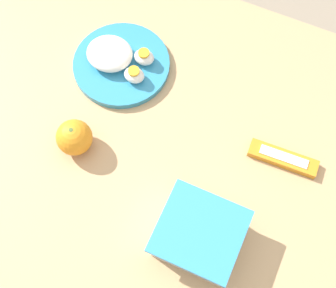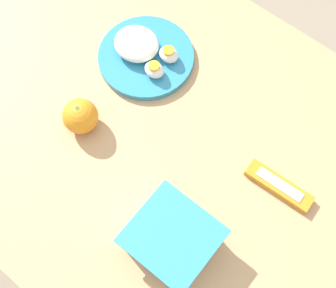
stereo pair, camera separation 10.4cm
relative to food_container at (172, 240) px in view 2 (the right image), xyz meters
name	(u,v)px [view 2 (the right image)]	position (x,y,z in m)	size (l,w,h in m)	color
ground_plane	(152,202)	(0.24, -0.18, -0.74)	(10.00, 10.00, 0.00)	gray
table	(144,132)	(0.24, -0.18, -0.10)	(1.28, 0.89, 0.71)	tan
food_container	(172,240)	(0.00, 0.00, 0.00)	(0.17, 0.16, 0.08)	white
orange_fruit	(80,116)	(0.34, -0.09, 0.00)	(0.08, 0.08, 0.08)	orange
rice_plate	(144,54)	(0.34, -0.32, -0.02)	(0.24, 0.24, 0.06)	teal
candy_bar	(279,186)	(-0.10, -0.24, -0.03)	(0.16, 0.05, 0.02)	orange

